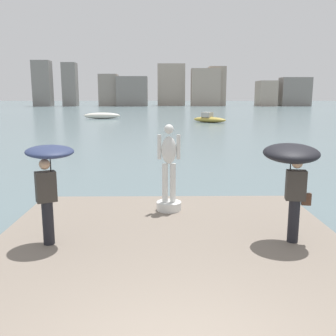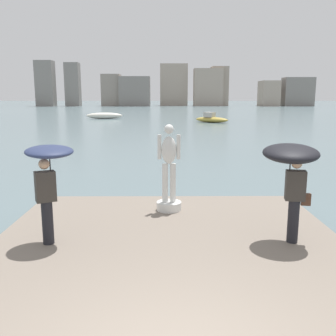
{
  "view_description": "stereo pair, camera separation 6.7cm",
  "coord_description": "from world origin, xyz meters",
  "px_view_note": "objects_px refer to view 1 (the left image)",
  "views": [
    {
      "loc": [
        -0.13,
        -3.47,
        3.33
      ],
      "look_at": [
        0.0,
        5.77,
        1.55
      ],
      "focal_mm": 40.38,
      "sensor_mm": 36.0,
      "label": 1
    },
    {
      "loc": [
        -0.06,
        -3.47,
        3.33
      ],
      "look_at": [
        0.0,
        5.77,
        1.55
      ],
      "focal_mm": 40.38,
      "sensor_mm": 36.0,
      "label": 2
    }
  ],
  "objects_px": {
    "statue_white_figure": "(169,177)",
    "onlooker_left": "(49,170)",
    "boat_near": "(209,119)",
    "boat_mid": "(102,116)",
    "onlooker_right": "(292,164)"
  },
  "relations": [
    {
      "from": "boat_mid",
      "to": "onlooker_right",
      "type": "bearing_deg",
      "value": -76.67
    },
    {
      "from": "onlooker_right",
      "to": "onlooker_left",
      "type": "bearing_deg",
      "value": -179.52
    },
    {
      "from": "onlooker_left",
      "to": "boat_mid",
      "type": "bearing_deg",
      "value": 97.8
    },
    {
      "from": "boat_near",
      "to": "boat_mid",
      "type": "distance_m",
      "value": 16.52
    },
    {
      "from": "statue_white_figure",
      "to": "onlooker_left",
      "type": "xyz_separation_m",
      "value": [
        -2.39,
        -2.19,
        0.63
      ]
    },
    {
      "from": "boat_near",
      "to": "statue_white_figure",
      "type": "bearing_deg",
      "value": -98.45
    },
    {
      "from": "statue_white_figure",
      "to": "boat_near",
      "type": "relative_size",
      "value": 0.5
    },
    {
      "from": "onlooker_right",
      "to": "boat_mid",
      "type": "distance_m",
      "value": 49.31
    },
    {
      "from": "statue_white_figure",
      "to": "onlooker_right",
      "type": "xyz_separation_m",
      "value": [
        2.4,
        -2.15,
        0.74
      ]
    },
    {
      "from": "onlooker_left",
      "to": "boat_near",
      "type": "xyz_separation_m",
      "value": [
        8.05,
        40.33,
        -1.46
      ]
    },
    {
      "from": "statue_white_figure",
      "to": "boat_mid",
      "type": "distance_m",
      "value": 46.68
    },
    {
      "from": "onlooker_right",
      "to": "boat_mid",
      "type": "xyz_separation_m",
      "value": [
        -11.36,
        47.95,
        -1.56
      ]
    },
    {
      "from": "onlooker_left",
      "to": "boat_near",
      "type": "height_order",
      "value": "onlooker_left"
    },
    {
      "from": "boat_near",
      "to": "onlooker_left",
      "type": "bearing_deg",
      "value": -101.29
    },
    {
      "from": "onlooker_left",
      "to": "onlooker_right",
      "type": "xyz_separation_m",
      "value": [
        4.79,
        0.04,
        0.11
      ]
    }
  ]
}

